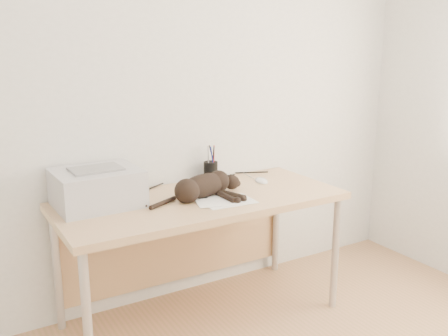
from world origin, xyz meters
TOP-DOWN VIEW (x-y plane):
  - wall_back at (0.00, 1.75)m, footprint 3.50×0.00m
  - desk at (0.00, 1.48)m, footprint 1.60×0.70m
  - printer at (-0.54, 1.55)m, footprint 0.44×0.38m
  - papers at (0.08, 1.26)m, footprint 0.34×0.27m
  - cat at (0.00, 1.38)m, footprint 0.62×0.30m
  - mug at (-0.32, 1.67)m, footprint 0.15×0.15m
  - pen_cup at (0.22, 1.68)m, footprint 0.09×0.09m
  - remote_grey at (0.15, 1.61)m, footprint 0.06×0.17m
  - remote_black at (0.01, 1.44)m, footprint 0.08×0.19m
  - mouse at (0.48, 1.49)m, footprint 0.10×0.13m
  - cable_tangle at (0.00, 1.70)m, footprint 1.36×0.09m

SIDE VIEW (x-z plane):
  - desk at x=0.00m, z-range 0.24..0.98m
  - papers at x=0.08m, z-range 0.74..0.75m
  - cable_tangle at x=0.00m, z-range 0.74..0.75m
  - remote_grey at x=0.15m, z-range 0.74..0.76m
  - remote_black at x=0.01m, z-range 0.74..0.76m
  - mouse at x=0.48m, z-range 0.74..0.78m
  - mug at x=-0.32m, z-range 0.74..0.84m
  - cat at x=0.00m, z-range 0.73..0.87m
  - pen_cup at x=0.22m, z-range 0.69..0.91m
  - printer at x=-0.54m, z-range 0.74..0.94m
  - wall_back at x=0.00m, z-range -0.45..3.05m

